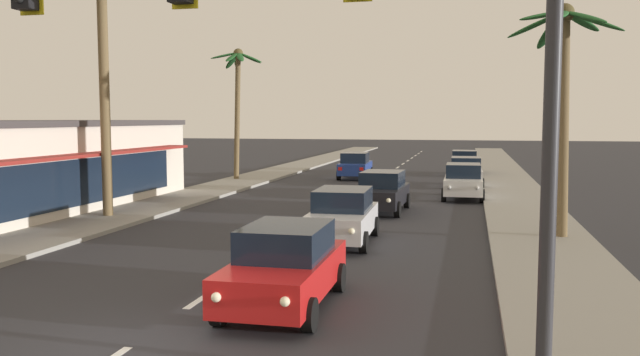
{
  "coord_description": "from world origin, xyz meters",
  "views": [
    {
      "loc": [
        5.55,
        -9.57,
        3.85
      ],
      "look_at": [
        1.49,
        8.0,
        2.2
      ],
      "focal_mm": 36.48,
      "sensor_mm": 36.0,
      "label": 1
    }
  ],
  "objects_px": {
    "sedan_parked_mid_kerb": "(463,181)",
    "sedan_parked_far_kerb": "(466,172)",
    "sedan_parked_nearest_kerb": "(464,163)",
    "sedan_oncoming_far": "(355,165)",
    "traffic_signal_mast": "(290,13)",
    "sedan_fifth_in_queue": "(382,191)",
    "sedan_third_in_queue": "(342,216)",
    "palm_left_third": "(238,86)",
    "palm_right_second": "(564,72)",
    "sedan_lead_at_stop_bar": "(285,266)",
    "palm_left_second": "(103,38)"
  },
  "relations": [
    {
      "from": "sedan_parked_mid_kerb",
      "to": "palm_right_second",
      "type": "bearing_deg",
      "value": -73.63
    },
    {
      "from": "sedan_parked_mid_kerb",
      "to": "palm_right_second",
      "type": "relative_size",
      "value": 0.6
    },
    {
      "from": "sedan_lead_at_stop_bar",
      "to": "sedan_oncoming_far",
      "type": "height_order",
      "value": "same"
    },
    {
      "from": "palm_left_second",
      "to": "palm_right_second",
      "type": "xyz_separation_m",
      "value": [
        16.34,
        -0.83,
        -1.61
      ]
    },
    {
      "from": "traffic_signal_mast",
      "to": "sedan_fifth_in_queue",
      "type": "xyz_separation_m",
      "value": [
        -0.93,
        17.37,
        -4.53
      ]
    },
    {
      "from": "traffic_signal_mast",
      "to": "palm_left_third",
      "type": "distance_m",
      "value": 30.88
    },
    {
      "from": "sedan_parked_mid_kerb",
      "to": "palm_left_third",
      "type": "distance_m",
      "value": 15.76
    },
    {
      "from": "sedan_parked_nearest_kerb",
      "to": "sedan_third_in_queue",
      "type": "bearing_deg",
      "value": -97.59
    },
    {
      "from": "sedan_fifth_in_queue",
      "to": "sedan_parked_nearest_kerb",
      "type": "height_order",
      "value": "same"
    },
    {
      "from": "sedan_oncoming_far",
      "to": "sedan_fifth_in_queue",
      "type": "bearing_deg",
      "value": -75.86
    },
    {
      "from": "sedan_parked_far_kerb",
      "to": "palm_left_third",
      "type": "distance_m",
      "value": 14.64
    },
    {
      "from": "sedan_oncoming_far",
      "to": "sedan_parked_nearest_kerb",
      "type": "bearing_deg",
      "value": 31.85
    },
    {
      "from": "sedan_third_in_queue",
      "to": "sedan_parked_nearest_kerb",
      "type": "relative_size",
      "value": 1.0
    },
    {
      "from": "sedan_parked_nearest_kerb",
      "to": "palm_right_second",
      "type": "relative_size",
      "value": 0.6
    },
    {
      "from": "sedan_third_in_queue",
      "to": "sedan_parked_mid_kerb",
      "type": "relative_size",
      "value": 1.01
    },
    {
      "from": "sedan_third_in_queue",
      "to": "sedan_parked_mid_kerb",
      "type": "xyz_separation_m",
      "value": [
        3.53,
        12.35,
        0.0
      ]
    },
    {
      "from": "sedan_parked_mid_kerb",
      "to": "sedan_parked_far_kerb",
      "type": "distance_m",
      "value": 5.64
    },
    {
      "from": "sedan_lead_at_stop_bar",
      "to": "palm_left_third",
      "type": "relative_size",
      "value": 0.55
    },
    {
      "from": "traffic_signal_mast",
      "to": "palm_right_second",
      "type": "distance_m",
      "value": 13.36
    },
    {
      "from": "sedan_parked_mid_kerb",
      "to": "sedan_parked_far_kerb",
      "type": "xyz_separation_m",
      "value": [
        0.08,
        5.64,
        0.0
      ]
    },
    {
      "from": "sedan_parked_mid_kerb",
      "to": "palm_left_second",
      "type": "bearing_deg",
      "value": -144.08
    },
    {
      "from": "sedan_parked_nearest_kerb",
      "to": "palm_left_third",
      "type": "height_order",
      "value": "palm_left_third"
    },
    {
      "from": "palm_left_third",
      "to": "sedan_parked_mid_kerb",
      "type": "bearing_deg",
      "value": -23.79
    },
    {
      "from": "traffic_signal_mast",
      "to": "sedan_fifth_in_queue",
      "type": "bearing_deg",
      "value": 93.06
    },
    {
      "from": "sedan_fifth_in_queue",
      "to": "palm_left_second",
      "type": "bearing_deg",
      "value": -156.83
    },
    {
      "from": "sedan_fifth_in_queue",
      "to": "sedan_parked_mid_kerb",
      "type": "xyz_separation_m",
      "value": [
        3.23,
        5.32,
        0.0
      ]
    },
    {
      "from": "sedan_third_in_queue",
      "to": "palm_left_third",
      "type": "distance_m",
      "value": 21.58
    },
    {
      "from": "sedan_fifth_in_queue",
      "to": "palm_left_third",
      "type": "xyz_separation_m",
      "value": [
        -10.44,
        11.34,
        5.02
      ]
    },
    {
      "from": "sedan_fifth_in_queue",
      "to": "palm_right_second",
      "type": "bearing_deg",
      "value": -39.16
    },
    {
      "from": "sedan_lead_at_stop_bar",
      "to": "sedan_third_in_queue",
      "type": "height_order",
      "value": "same"
    },
    {
      "from": "sedan_oncoming_far",
      "to": "palm_left_second",
      "type": "bearing_deg",
      "value": -108.59
    },
    {
      "from": "palm_right_second",
      "to": "sedan_third_in_queue",
      "type": "bearing_deg",
      "value": -163.91
    },
    {
      "from": "sedan_parked_nearest_kerb",
      "to": "palm_left_third",
      "type": "relative_size",
      "value": 0.55
    },
    {
      "from": "sedan_parked_far_kerb",
      "to": "traffic_signal_mast",
      "type": "bearing_deg",
      "value": -94.8
    },
    {
      "from": "sedan_parked_mid_kerb",
      "to": "sedan_lead_at_stop_bar",
      "type": "bearing_deg",
      "value": -99.81
    },
    {
      "from": "palm_left_second",
      "to": "palm_right_second",
      "type": "relative_size",
      "value": 1.34
    },
    {
      "from": "traffic_signal_mast",
      "to": "sedan_parked_mid_kerb",
      "type": "xyz_separation_m",
      "value": [
        2.3,
        22.68,
        -4.53
      ]
    },
    {
      "from": "sedan_third_in_queue",
      "to": "sedan_oncoming_far",
      "type": "bearing_deg",
      "value": 98.88
    },
    {
      "from": "sedan_parked_nearest_kerb",
      "to": "sedan_oncoming_far",
      "type": "bearing_deg",
      "value": -148.15
    },
    {
      "from": "sedan_third_in_queue",
      "to": "sedan_fifth_in_queue",
      "type": "bearing_deg",
      "value": 87.56
    },
    {
      "from": "sedan_lead_at_stop_bar",
      "to": "palm_right_second",
      "type": "distance_m",
      "value": 11.86
    },
    {
      "from": "palm_left_second",
      "to": "sedan_third_in_queue",
      "type": "bearing_deg",
      "value": -15.68
    },
    {
      "from": "palm_left_second",
      "to": "palm_right_second",
      "type": "distance_m",
      "value": 16.44
    },
    {
      "from": "sedan_oncoming_far",
      "to": "palm_right_second",
      "type": "xyz_separation_m",
      "value": [
        9.98,
        -19.74,
        4.43
      ]
    },
    {
      "from": "sedan_third_in_queue",
      "to": "sedan_oncoming_far",
      "type": "distance_m",
      "value": 21.91
    },
    {
      "from": "sedan_parked_nearest_kerb",
      "to": "palm_right_second",
      "type": "distance_m",
      "value": 24.59
    },
    {
      "from": "sedan_third_in_queue",
      "to": "palm_left_second",
      "type": "bearing_deg",
      "value": 164.32
    },
    {
      "from": "sedan_fifth_in_queue",
      "to": "sedan_oncoming_far",
      "type": "height_order",
      "value": "same"
    },
    {
      "from": "sedan_parked_far_kerb",
      "to": "sedan_parked_nearest_kerb",
      "type": "bearing_deg",
      "value": 91.14
    },
    {
      "from": "sedan_parked_nearest_kerb",
      "to": "palm_left_second",
      "type": "height_order",
      "value": "palm_left_second"
    }
  ]
}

